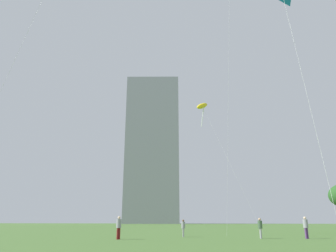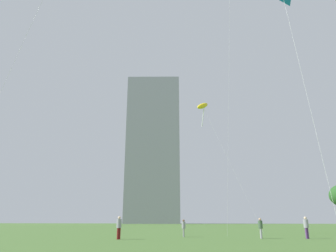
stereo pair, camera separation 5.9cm
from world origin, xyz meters
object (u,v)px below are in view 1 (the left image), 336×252
object	(u,v)px
person_standing_2	(119,226)
person_standing_3	(183,227)
person_standing_0	(260,227)
distant_highrise_0	(153,151)
kite_flying_2	(202,106)
person_standing_1	(306,226)

from	to	relation	value
person_standing_2	person_standing_3	size ratio (longest dim) A/B	1.16
person_standing_2	person_standing_3	bearing A→B (deg)	160.75
person_standing_3	person_standing_0	bearing A→B (deg)	74.57
person_standing_0	distant_highrise_0	size ratio (longest dim) A/B	0.03
person_standing_2	distant_highrise_0	xyz separation A→B (m)	(-21.89, 117.28, 32.17)
person_standing_2	kite_flying_2	size ratio (longest dim) A/B	0.11
person_standing_0	kite_flying_2	xyz separation A→B (m)	(-5.20, 11.35, 15.66)
person_standing_1	person_standing_0	bearing A→B (deg)	-37.33
person_standing_0	person_standing_1	size ratio (longest dim) A/B	0.94
kite_flying_2	distant_highrise_0	bearing A→B (deg)	105.52
person_standing_2	person_standing_1	bearing A→B (deg)	129.54
person_standing_2	distant_highrise_0	size ratio (longest dim) A/B	0.03
person_standing_2	distant_highrise_0	bearing A→B (deg)	-142.25
person_standing_0	distant_highrise_0	xyz separation A→B (m)	(-33.73, 114.10, 32.25)
person_standing_3	distant_highrise_0	distance (m)	120.19
person_standing_1	kite_flying_2	bearing A→B (deg)	-91.94
person_standing_2	kite_flying_2	distance (m)	22.31
person_standing_0	person_standing_1	bearing A→B (deg)	-90.20
person_standing_0	person_standing_2	xyz separation A→B (m)	(-11.84, -3.18, 0.08)
person_standing_2	person_standing_0	bearing A→B (deg)	132.21
person_standing_3	kite_flying_2	xyz separation A→B (m)	(1.74, 9.86, 15.73)
kite_flying_2	distant_highrise_0	world-z (taller)	distant_highrise_0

